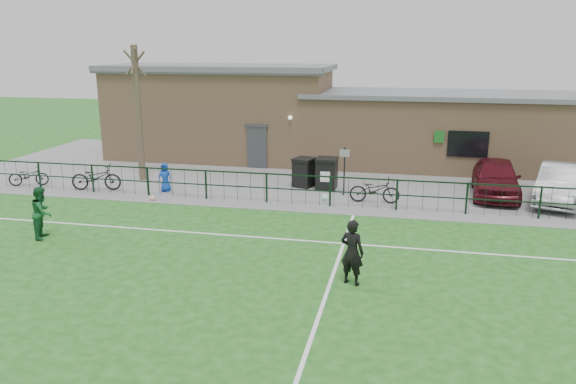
% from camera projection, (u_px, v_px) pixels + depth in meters
% --- Properties ---
extents(ground, '(90.00, 90.00, 0.00)m').
position_uv_depth(ground, '(247.00, 291.00, 14.18)').
color(ground, '#1A5418').
rests_on(ground, ground).
extents(paving_strip, '(34.00, 13.00, 0.02)m').
position_uv_depth(paving_strip, '(325.00, 173.00, 26.93)').
color(paving_strip, slate).
rests_on(paving_strip, ground).
extents(pitch_line_touch, '(28.00, 0.10, 0.01)m').
position_uv_depth(pitch_line_touch, '(303.00, 206.00, 21.54)').
color(pitch_line_touch, white).
rests_on(pitch_line_touch, ground).
extents(pitch_line_mid, '(28.00, 0.10, 0.01)m').
position_uv_depth(pitch_line_mid, '(281.00, 239.00, 17.95)').
color(pitch_line_mid, white).
rests_on(pitch_line_mid, ground).
extents(pitch_line_perp, '(0.10, 16.00, 0.01)m').
position_uv_depth(pitch_line_perp, '(325.00, 298.00, 13.77)').
color(pitch_line_perp, white).
rests_on(pitch_line_perp, ground).
extents(perimeter_fence, '(28.00, 0.10, 1.20)m').
position_uv_depth(perimeter_fence, '(304.00, 190.00, 21.58)').
color(perimeter_fence, black).
rests_on(perimeter_fence, ground).
extents(bare_tree, '(0.30, 0.30, 6.00)m').
position_uv_depth(bare_tree, '(138.00, 114.00, 24.95)').
color(bare_tree, '#493B2C').
rests_on(bare_tree, ground).
extents(wheelie_bin_left, '(1.01, 1.07, 1.17)m').
position_uv_depth(wheelie_bin_left, '(304.00, 173.00, 24.34)').
color(wheelie_bin_left, black).
rests_on(wheelie_bin_left, paving_strip).
extents(wheelie_bin_right, '(0.84, 0.95, 1.25)m').
position_uv_depth(wheelie_bin_right, '(327.00, 174.00, 23.97)').
color(wheelie_bin_right, black).
rests_on(wheelie_bin_right, paving_strip).
extents(sign_post, '(0.07, 0.07, 2.00)m').
position_uv_depth(sign_post, '(344.00, 171.00, 22.80)').
color(sign_post, black).
rests_on(sign_post, paving_strip).
extents(car_maroon, '(2.11, 4.56, 1.51)m').
position_uv_depth(car_maroon, '(496.00, 178.00, 22.80)').
color(car_maroon, '#4B0D17').
rests_on(car_maroon, paving_strip).
extents(car_silver, '(2.88, 4.77, 1.49)m').
position_uv_depth(car_silver, '(561.00, 184.00, 21.87)').
color(car_silver, '#94969B').
rests_on(car_silver, paving_strip).
extents(bicycle_a, '(1.77, 1.15, 0.88)m').
position_uv_depth(bicycle_a, '(29.00, 176.00, 24.50)').
color(bicycle_a, black).
rests_on(bicycle_a, paving_strip).
extents(bicycle_c, '(2.20, 1.16, 1.10)m').
position_uv_depth(bicycle_c, '(96.00, 177.00, 23.73)').
color(bicycle_c, black).
rests_on(bicycle_c, paving_strip).
extents(bicycle_e, '(1.95, 0.72, 1.02)m').
position_uv_depth(bicycle_e, '(375.00, 190.00, 21.86)').
color(bicycle_e, black).
rests_on(bicycle_e, paving_strip).
extents(spectator_child, '(0.61, 0.40, 1.22)m').
position_uv_depth(spectator_child, '(165.00, 177.00, 23.51)').
color(spectator_child, '#1342B3').
rests_on(spectator_child, paving_strip).
extents(goalkeeper_kick, '(1.57, 2.96, 1.75)m').
position_uv_depth(goalkeeper_kick, '(351.00, 251.00, 14.47)').
color(goalkeeper_kick, black).
rests_on(goalkeeper_kick, ground).
extents(outfield_player, '(0.85, 0.97, 1.69)m').
position_uv_depth(outfield_player, '(42.00, 212.00, 17.90)').
color(outfield_player, '#18562B').
rests_on(outfield_player, ground).
extents(ball_ground, '(0.23, 0.23, 0.23)m').
position_uv_depth(ball_ground, '(153.00, 198.00, 22.28)').
color(ball_ground, white).
rests_on(ball_ground, ground).
extents(clubhouse, '(24.25, 5.40, 4.96)m').
position_uv_depth(clubhouse, '(318.00, 119.00, 29.37)').
color(clubhouse, tan).
rests_on(clubhouse, ground).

